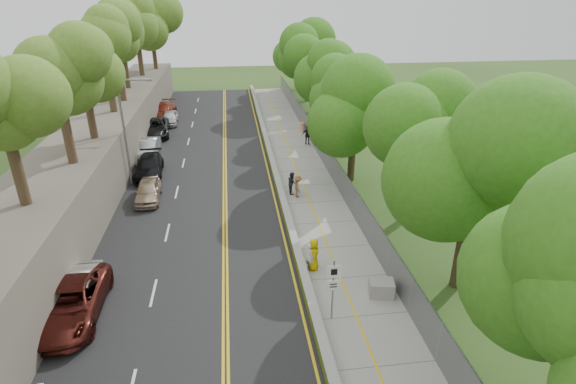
% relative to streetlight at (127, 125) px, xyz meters
% --- Properties ---
extents(ground, '(140.00, 140.00, 0.00)m').
position_rel_streetlight_xyz_m(ground, '(10.46, -14.00, -4.64)').
color(ground, '#33511E').
rests_on(ground, ground).
extents(road, '(11.20, 66.00, 0.04)m').
position_rel_streetlight_xyz_m(road, '(5.06, 1.00, -4.62)').
color(road, black).
rests_on(road, ground).
extents(sidewalk, '(4.20, 66.00, 0.05)m').
position_rel_streetlight_xyz_m(sidewalk, '(13.01, 1.00, -4.61)').
color(sidewalk, gray).
rests_on(sidewalk, ground).
extents(jersey_barrier, '(0.42, 66.00, 0.60)m').
position_rel_streetlight_xyz_m(jersey_barrier, '(10.71, 1.00, -4.34)').
color(jersey_barrier, '#C7F21C').
rests_on(jersey_barrier, ground).
extents(rock_embankment, '(5.00, 66.00, 4.00)m').
position_rel_streetlight_xyz_m(rock_embankment, '(-3.04, 1.00, -2.64)').
color(rock_embankment, '#595147').
rests_on(rock_embankment, ground).
extents(chainlink_fence, '(0.04, 66.00, 2.00)m').
position_rel_streetlight_xyz_m(chainlink_fence, '(15.11, 1.00, -3.64)').
color(chainlink_fence, slate).
rests_on(chainlink_fence, ground).
extents(trees_embankment, '(6.40, 66.00, 13.00)m').
position_rel_streetlight_xyz_m(trees_embankment, '(-2.54, 1.00, 5.86)').
color(trees_embankment, olive).
rests_on(trees_embankment, rock_embankment).
extents(trees_fenceside, '(7.00, 66.00, 14.00)m').
position_rel_streetlight_xyz_m(trees_fenceside, '(17.46, 1.00, 2.36)').
color(trees_fenceside, '#3C7D1D').
rests_on(trees_fenceside, ground).
extents(streetlight, '(2.52, 0.22, 8.00)m').
position_rel_streetlight_xyz_m(streetlight, '(0.00, 0.00, 0.00)').
color(streetlight, gray).
rests_on(streetlight, ground).
extents(signpost, '(0.62, 0.09, 3.10)m').
position_rel_streetlight_xyz_m(signpost, '(11.51, -17.02, -2.68)').
color(signpost, gray).
rests_on(signpost, sidewalk).
extents(construction_barrel, '(0.56, 0.56, 0.91)m').
position_rel_streetlight_xyz_m(construction_barrel, '(14.76, 12.00, -4.13)').
color(construction_barrel, '#C33B0F').
rests_on(construction_barrel, sidewalk).
extents(concrete_block, '(1.32, 1.09, 0.78)m').
position_rel_streetlight_xyz_m(concrete_block, '(14.26, -15.60, -4.20)').
color(concrete_block, gray).
rests_on(concrete_block, sidewalk).
extents(car_1, '(1.48, 4.09, 1.34)m').
position_rel_streetlight_xyz_m(car_1, '(-0.14, -14.15, -3.93)').
color(car_1, silver).
rests_on(car_1, road).
extents(car_2, '(2.65, 5.67, 1.57)m').
position_rel_streetlight_xyz_m(car_2, '(-0.06, -15.33, -3.81)').
color(car_2, '#521B16').
rests_on(car_2, road).
extents(car_3, '(2.36, 5.19, 1.47)m').
position_rel_streetlight_xyz_m(car_3, '(0.84, 1.62, -3.86)').
color(car_3, black).
rests_on(car_3, road).
extents(car_4, '(1.79, 4.10, 1.38)m').
position_rel_streetlight_xyz_m(car_4, '(1.46, -3.10, -3.91)').
color(car_4, '#C0A38D').
rests_on(car_4, road).
extents(car_5, '(1.67, 4.49, 1.46)m').
position_rel_streetlight_xyz_m(car_5, '(0.09, 6.38, -3.87)').
color(car_5, '#A7ACAF').
rests_on(car_5, road).
extents(car_6, '(3.17, 6.01, 1.61)m').
position_rel_streetlight_xyz_m(car_6, '(-0.14, 12.46, -3.79)').
color(car_6, black).
rests_on(car_6, road).
extents(car_7, '(2.74, 5.81, 1.64)m').
position_rel_streetlight_xyz_m(car_7, '(-0.14, 19.30, -3.78)').
color(car_7, maroon).
rests_on(car_7, road).
extents(car_8, '(1.78, 4.13, 1.39)m').
position_rel_streetlight_xyz_m(car_8, '(0.86, 16.55, -3.91)').
color(car_8, silver).
rests_on(car_8, road).
extents(painter_0, '(0.64, 0.92, 1.79)m').
position_rel_streetlight_xyz_m(painter_0, '(11.40, -13.00, -3.69)').
color(painter_0, '#C5A305').
rests_on(painter_0, sidewalk).
extents(painter_1, '(0.55, 0.66, 1.56)m').
position_rel_streetlight_xyz_m(painter_1, '(11.21, -13.00, -3.81)').
color(painter_1, silver).
rests_on(painter_1, sidewalk).
extents(painter_2, '(0.63, 0.80, 1.61)m').
position_rel_streetlight_xyz_m(painter_2, '(11.62, -3.27, -3.78)').
color(painter_2, black).
rests_on(painter_2, sidewalk).
extents(painter_3, '(0.63, 1.05, 1.60)m').
position_rel_streetlight_xyz_m(painter_3, '(11.91, -3.94, -3.79)').
color(painter_3, brown).
rests_on(painter_3, sidewalk).
extents(person_far, '(1.14, 0.62, 1.84)m').
position_rel_streetlight_xyz_m(person_far, '(14.61, 7.61, -3.67)').
color(person_far, black).
rests_on(person_far, sidewalk).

